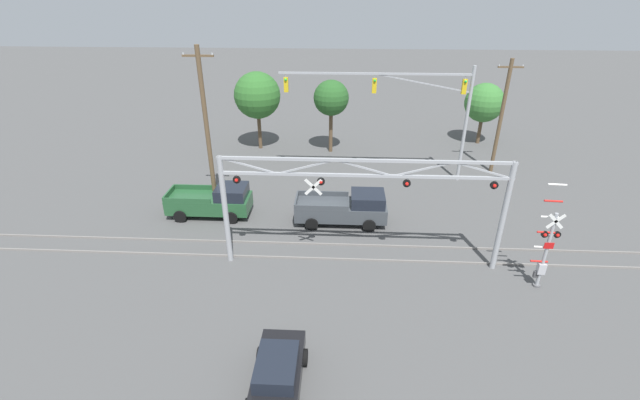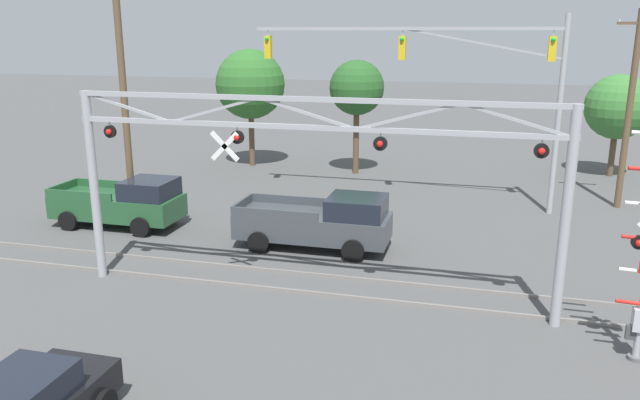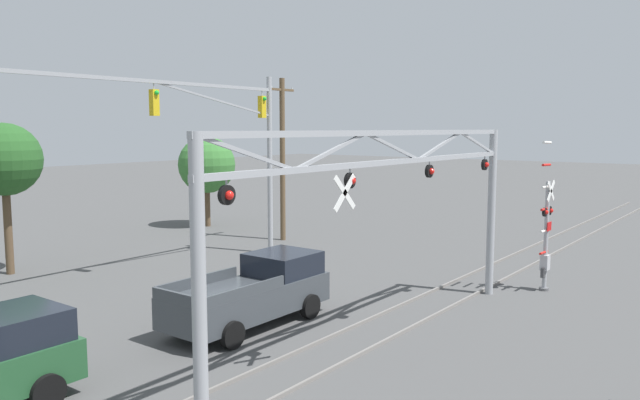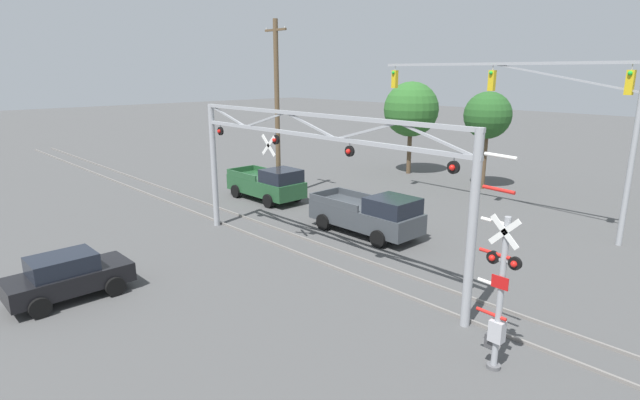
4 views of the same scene
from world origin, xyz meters
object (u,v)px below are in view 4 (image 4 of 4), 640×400
object	(u,v)px
pickup_truck_lead	(370,214)
background_tree_far_right_verge	(411,109)
pickup_truck_following	(268,184)
background_tree_beyond_span	(488,116)
crossing_gantry	(310,163)
crossing_signal_mast	(499,294)
traffic_signal_span	(555,105)
sedan_waiting	(67,276)
utility_pole_left	(277,109)

from	to	relation	value
pickup_truck_lead	background_tree_far_right_verge	world-z (taller)	background_tree_far_right_verge
pickup_truck_following	background_tree_beyond_span	bearing A→B (deg)	59.61
pickup_truck_lead	crossing_gantry	bearing A→B (deg)	-80.30
crossing_signal_mast	traffic_signal_span	size ratio (longest dim) A/B	0.41
traffic_signal_span	pickup_truck_following	distance (m)	15.59
pickup_truck_lead	traffic_signal_span	bearing A→B (deg)	53.81
crossing_gantry	background_tree_beyond_span	bearing A→B (deg)	96.84
background_tree_beyond_span	crossing_signal_mast	bearing A→B (deg)	-60.02
pickup_truck_following	sedan_waiting	world-z (taller)	pickup_truck_following
crossing_gantry	pickup_truck_lead	size ratio (longest dim) A/B	2.54
pickup_truck_following	utility_pole_left	xyz separation A→B (m)	(-0.14, 0.89, 4.27)
pickup_truck_lead	background_tree_beyond_span	world-z (taller)	background_tree_beyond_span
traffic_signal_span	pickup_truck_lead	xyz separation A→B (m)	(-5.04, -6.89, -4.88)
crossing_signal_mast	traffic_signal_span	bearing A→B (deg)	108.57
sedan_waiting	utility_pole_left	xyz separation A→B (m)	(-6.03, 13.80, 4.47)
crossing_gantry	utility_pole_left	size ratio (longest dim) A/B	1.37
traffic_signal_span	pickup_truck_following	xyz separation A→B (m)	(-13.37, -6.37, -4.89)
background_tree_beyond_span	background_tree_far_right_verge	bearing A→B (deg)	175.08
crossing_signal_mast	background_tree_far_right_verge	distance (m)	25.50
background_tree_far_right_verge	background_tree_beyond_span	bearing A→B (deg)	-4.92
crossing_signal_mast	pickup_truck_lead	size ratio (longest dim) A/B	1.00
crossing_signal_mast	utility_pole_left	xyz separation A→B (m)	(-17.78, 7.23, 3.22)
crossing_gantry	background_tree_beyond_span	distance (m)	17.05
background_tree_far_right_verge	crossing_gantry	bearing A→B (deg)	-64.44
crossing_gantry	background_tree_beyond_span	size ratio (longest dim) A/B	2.27
crossing_signal_mast	background_tree_beyond_span	world-z (taller)	background_tree_beyond_span
background_tree_far_right_verge	pickup_truck_lead	bearing A→B (deg)	-59.83
traffic_signal_span	sedan_waiting	bearing A→B (deg)	-111.19
utility_pole_left	crossing_signal_mast	bearing A→B (deg)	-22.15
crossing_signal_mast	pickup_truck_following	size ratio (longest dim) A/B	1.07
crossing_gantry	pickup_truck_following	xyz separation A→B (m)	(-9.08, 4.90, -3.04)
utility_pole_left	traffic_signal_span	bearing A→B (deg)	22.08
background_tree_beyond_span	pickup_truck_lead	bearing A→B (deg)	-84.17
crossing_signal_mast	sedan_waiting	world-z (taller)	crossing_signal_mast
crossing_gantry	traffic_signal_span	distance (m)	12.20
background_tree_beyond_span	sedan_waiting	bearing A→B (deg)	-92.65
traffic_signal_span	background_tree_far_right_verge	distance (m)	14.12
traffic_signal_span	utility_pole_left	distance (m)	14.59
sedan_waiting	crossing_signal_mast	bearing A→B (deg)	29.20
background_tree_far_right_verge	crossing_signal_mast	bearing A→B (deg)	-48.18
crossing_gantry	sedan_waiting	distance (m)	9.20
pickup_truck_following	background_tree_beyond_span	xyz separation A→B (m)	(7.05, 12.01, 3.69)
sedan_waiting	crossing_gantry	bearing A→B (deg)	68.31
pickup_truck_lead	pickup_truck_following	world-z (taller)	same
crossing_signal_mast	traffic_signal_span	distance (m)	13.95
traffic_signal_span	sedan_waiting	world-z (taller)	traffic_signal_span
traffic_signal_span	background_tree_far_right_verge	xyz separation A→B (m)	(-12.64, 6.19, -1.17)
crossing_gantry	pickup_truck_lead	distance (m)	5.39
crossing_gantry	pickup_truck_following	world-z (taller)	crossing_gantry
crossing_gantry	traffic_signal_span	size ratio (longest dim) A/B	1.05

